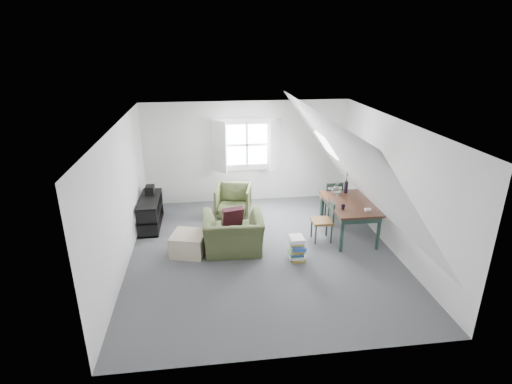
{
  "coord_description": "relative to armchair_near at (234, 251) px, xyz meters",
  "views": [
    {
      "loc": [
        -0.99,
        -6.71,
        3.83
      ],
      "look_at": [
        -0.05,
        0.6,
        1.02
      ],
      "focal_mm": 28.0,
      "sensor_mm": 36.0,
      "label": 1
    }
  ],
  "objects": [
    {
      "name": "electronics_box",
      "position": [
        -1.71,
        1.62,
        0.73
      ],
      "size": [
        0.19,
        0.26,
        0.21
      ],
      "primitive_type": "cube",
      "rotation": [
        0.0,
        0.0,
        -0.03
      ],
      "color": "black",
      "rests_on": "media_shelf"
    },
    {
      "name": "slope_right",
      "position": [
        2.1,
        -0.13,
        1.78
      ],
      "size": [
        3.19,
        5.5,
        4.48
      ],
      "primitive_type": "plane",
      "rotation": [
        0.0,
        -2.19,
        0.0
      ],
      "color": "white",
      "rests_on": "wall_right"
    },
    {
      "name": "media_shelf",
      "position": [
        -1.71,
        1.33,
        0.29
      ],
      "size": [
        0.42,
        1.26,
        0.64
      ],
      "rotation": [
        0.0,
        0.0,
        -0.08
      ],
      "color": "black",
      "rests_on": "floor"
    },
    {
      "name": "cup",
      "position": [
        2.17,
        0.07,
        0.74
      ],
      "size": [
        0.1,
        0.1,
        0.08
      ],
      "primitive_type": "imported",
      "rotation": [
        0.0,
        0.0,
        -0.19
      ],
      "color": "black",
      "rests_on": "dining_table"
    },
    {
      "name": "dining_chair_near",
      "position": [
        1.84,
        0.22,
        0.44
      ],
      "size": [
        0.4,
        0.4,
        0.85
      ],
      "rotation": [
        0.0,
        0.0,
        -1.62
      ],
      "color": "brown",
      "rests_on": "floor"
    },
    {
      "name": "magazine_stack",
      "position": [
        1.15,
        -0.46,
        0.22
      ],
      "size": [
        0.33,
        0.39,
        0.44
      ],
      "rotation": [
        0.0,
        0.0,
        -0.19
      ],
      "color": "#B29933",
      "rests_on": "floor"
    },
    {
      "name": "demijohn",
      "position": [
        2.27,
        0.82,
        0.85
      ],
      "size": [
        0.2,
        0.2,
        0.27
      ],
      "rotation": [
        0.0,
        0.0,
        0.37
      ],
      "color": "silver",
      "rests_on": "dining_table"
    },
    {
      "name": "throw_pillow",
      "position": [
        -0.0,
        0.15,
        0.65
      ],
      "size": [
        0.45,
        0.32,
        0.42
      ],
      "primitive_type": "cube",
      "rotation": [
        0.31,
        0.0,
        0.24
      ],
      "color": "#370F1A",
      "rests_on": "armchair_near"
    },
    {
      "name": "skylight",
      "position": [
        2.1,
        1.17,
        1.75
      ],
      "size": [
        0.35,
        0.75,
        0.47
      ],
      "primitive_type": "cube",
      "rotation": [
        0.0,
        0.95,
        0.0
      ],
      "color": "white",
      "rests_on": "slope_right"
    },
    {
      "name": "dining_table",
      "position": [
        2.42,
        0.37,
        0.64
      ],
      "size": [
        0.89,
        1.48,
        0.74
      ],
      "rotation": [
        0.0,
        0.0,
        -0.09
      ],
      "color": "#321910",
      "rests_on": "floor"
    },
    {
      "name": "armchair_near",
      "position": [
        0.0,
        0.0,
        0.0
      ],
      "size": [
        1.16,
        1.02,
        0.73
      ],
      "primitive_type": "imported",
      "rotation": [
        0.0,
        0.0,
        3.11
      ],
      "color": "#3E4726",
      "rests_on": "floor"
    },
    {
      "name": "wall_right",
      "position": [
        3.05,
        -0.13,
        1.25
      ],
      "size": [
        0.0,
        5.5,
        5.5
      ],
      "primitive_type": "plane",
      "rotation": [
        1.57,
        0.0,
        -1.57
      ],
      "color": "silver",
      "rests_on": "ground"
    },
    {
      "name": "ceiling",
      "position": [
        0.55,
        -0.13,
        2.5
      ],
      "size": [
        5.5,
        5.5,
        0.0
      ],
      "primitive_type": "plane",
      "rotation": [
        3.14,
        0.0,
        0.0
      ],
      "color": "white",
      "rests_on": "wall_back"
    },
    {
      "name": "dormer_window",
      "position": [
        0.55,
        2.55,
        1.45
      ],
      "size": [
        1.71,
        0.35,
        1.3
      ],
      "color": "white",
      "rests_on": "wall_back"
    },
    {
      "name": "ottoman",
      "position": [
        -0.85,
        0.02,
        0.2
      ],
      "size": [
        0.75,
        0.75,
        0.41
      ],
      "primitive_type": "cube",
      "rotation": [
        0.0,
        0.0,
        -0.26
      ],
      "color": "tan",
      "rests_on": "floor"
    },
    {
      "name": "slope_left",
      "position": [
        -1.0,
        -0.13,
        1.78
      ],
      "size": [
        3.19,
        5.5,
        4.48
      ],
      "primitive_type": "plane",
      "rotation": [
        0.0,
        2.19,
        0.0
      ],
      "color": "white",
      "rests_on": "wall_left"
    },
    {
      "name": "wall_front",
      "position": [
        0.55,
        -2.88,
        1.25
      ],
      "size": [
        5.0,
        0.0,
        5.0
      ],
      "primitive_type": "plane",
      "rotation": [
        -1.57,
        0.0,
        0.0
      ],
      "color": "silver",
      "rests_on": "ground"
    },
    {
      "name": "wall_back",
      "position": [
        0.55,
        2.62,
        1.25
      ],
      "size": [
        5.0,
        0.0,
        5.0
      ],
      "primitive_type": "plane",
      "rotation": [
        1.57,
        0.0,
        0.0
      ],
      "color": "silver",
      "rests_on": "ground"
    },
    {
      "name": "paper_box",
      "position": [
        2.62,
        -0.08,
        0.76
      ],
      "size": [
        0.12,
        0.08,
        0.04
      ],
      "primitive_type": "cube",
      "rotation": [
        0.0,
        0.0,
        0.01
      ],
      "color": "white",
      "rests_on": "dining_table"
    },
    {
      "name": "floor",
      "position": [
        0.55,
        -0.13,
        0.0
      ],
      "size": [
        5.5,
        5.5,
        0.0
      ],
      "primitive_type": "plane",
      "color": "#48494E",
      "rests_on": "ground"
    },
    {
      "name": "dining_chair_far",
      "position": [
        2.32,
        1.22,
        0.48
      ],
      "size": [
        0.43,
        0.43,
        0.92
      ],
      "rotation": [
        0.0,
        0.0,
        3.3
      ],
      "color": "brown",
      "rests_on": "floor"
    },
    {
      "name": "armchair_far",
      "position": [
        0.13,
        1.68,
        0.0
      ],
      "size": [
        0.92,
        0.94,
        0.72
      ],
      "primitive_type": "imported",
      "rotation": [
        0.0,
        0.0,
        -0.2
      ],
      "color": "#3E4726",
      "rests_on": "floor"
    },
    {
      "name": "wall_left",
      "position": [
        -1.95,
        -0.13,
        1.25
      ],
      "size": [
        0.0,
        5.5,
        5.5
      ],
      "primitive_type": "plane",
      "rotation": [
        1.57,
        0.0,
        1.57
      ],
      "color": "silver",
      "rests_on": "ground"
    },
    {
      "name": "vase_twigs",
      "position": [
        2.52,
        0.92,
        0.88
      ],
      "size": [
        0.08,
        0.09,
        0.64
      ],
      "rotation": [
        0.0,
        0.0,
        -0.17
      ],
      "color": "black",
      "rests_on": "dining_table"
    }
  ]
}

